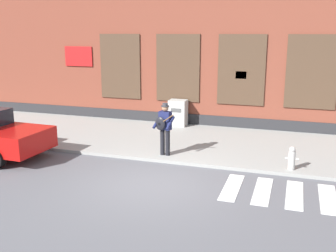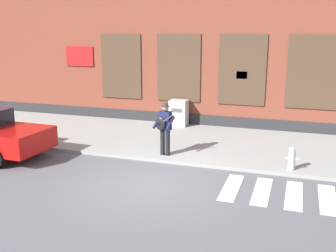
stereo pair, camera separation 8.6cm
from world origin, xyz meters
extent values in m
plane|color=#56565B|center=(0.00, 0.00, 0.00)|extent=(160.00, 160.00, 0.00)
cube|color=gray|center=(0.00, 4.28, 0.05)|extent=(28.00, 5.09, 0.11)
cube|color=brown|center=(0.00, 8.82, 3.92)|extent=(28.00, 4.00, 7.84)
cube|color=#28282B|center=(0.00, 6.80, 0.28)|extent=(28.00, 0.04, 0.55)
cube|color=#473323|center=(-4.06, 6.79, 2.52)|extent=(1.92, 0.06, 2.86)
cube|color=black|center=(-4.06, 6.78, 2.52)|extent=(1.80, 0.03, 2.74)
cube|color=#473323|center=(-1.35, 6.79, 2.52)|extent=(1.92, 0.06, 2.86)
cube|color=black|center=(-1.35, 6.78, 2.52)|extent=(1.80, 0.03, 2.74)
cube|color=#473323|center=(1.35, 6.79, 2.52)|extent=(1.92, 0.06, 2.86)
cube|color=black|center=(1.35, 6.78, 2.52)|extent=(1.80, 0.03, 2.74)
cube|color=#473323|center=(4.06, 6.79, 2.52)|extent=(1.92, 0.06, 2.86)
cube|color=black|center=(4.06, 6.78, 2.52)|extent=(1.80, 0.03, 2.74)
cube|color=red|center=(-6.16, 6.78, 2.93)|extent=(1.40, 0.04, 0.90)
cube|color=yellow|center=(1.35, 6.77, 2.32)|extent=(0.44, 0.02, 0.30)
cube|color=silver|center=(2.11, 0.43, 0.01)|extent=(0.42, 1.90, 0.01)
cube|color=silver|center=(2.91, 0.43, 0.01)|extent=(0.42, 1.90, 0.01)
cube|color=silver|center=(3.70, 0.43, 0.01)|extent=(0.42, 1.90, 0.01)
cube|color=silver|center=(4.50, 0.43, 0.01)|extent=(0.42, 1.90, 0.01)
cube|color=silver|center=(-3.97, 1.09, 0.74)|extent=(0.07, 0.24, 0.12)
cube|color=silver|center=(-4.01, -0.05, 0.74)|extent=(0.07, 0.24, 0.12)
cylinder|color=black|center=(-4.88, 1.43, 0.33)|extent=(0.67, 0.26, 0.66)
cylinder|color=black|center=(-0.30, 2.24, 0.53)|extent=(0.15, 0.15, 0.85)
cylinder|color=black|center=(-0.48, 2.26, 0.53)|extent=(0.15, 0.15, 0.85)
cube|color=#191E47|center=(-0.39, 2.26, 1.26)|extent=(0.41, 0.29, 0.60)
sphere|color=#9E7051|center=(-0.39, 2.26, 1.67)|extent=(0.22, 0.22, 0.22)
cylinder|color=#333338|center=(-0.39, 2.26, 1.73)|extent=(0.27, 0.28, 0.02)
cylinder|color=#333338|center=(-0.39, 2.26, 1.78)|extent=(0.18, 0.18, 0.09)
cylinder|color=#191E47|center=(-0.17, 2.12, 1.22)|extent=(0.18, 0.52, 0.39)
cylinder|color=#191E47|center=(-0.65, 2.20, 1.22)|extent=(0.18, 0.52, 0.39)
ellipsoid|color=black|center=(-0.50, 2.10, 1.18)|extent=(0.38, 0.18, 0.44)
cylinder|color=black|center=(-0.51, 2.04, 1.18)|extent=(0.09, 0.03, 0.09)
cylinder|color=brown|center=(-0.25, 2.03, 1.36)|extent=(0.47, 0.12, 0.34)
cube|color=#ADADA8|center=(-1.21, 6.37, 0.66)|extent=(0.74, 0.59, 1.11)
cube|color=#4C4C4C|center=(-1.21, 6.07, 0.83)|extent=(0.44, 0.02, 0.16)
cylinder|color=#B2ADA8|center=(3.57, 2.08, 0.38)|extent=(0.20, 0.20, 0.55)
sphere|color=#B2ADA8|center=(3.57, 2.08, 0.72)|extent=(0.18, 0.18, 0.18)
cylinder|color=#B2ADA8|center=(3.43, 2.08, 0.44)|extent=(0.10, 0.07, 0.07)
cylinder|color=#B2ADA8|center=(3.71, 2.08, 0.44)|extent=(0.10, 0.07, 0.07)
camera|label=1|loc=(3.56, -9.41, 4.04)|focal=42.00mm
camera|label=2|loc=(3.64, -9.38, 4.04)|focal=42.00mm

